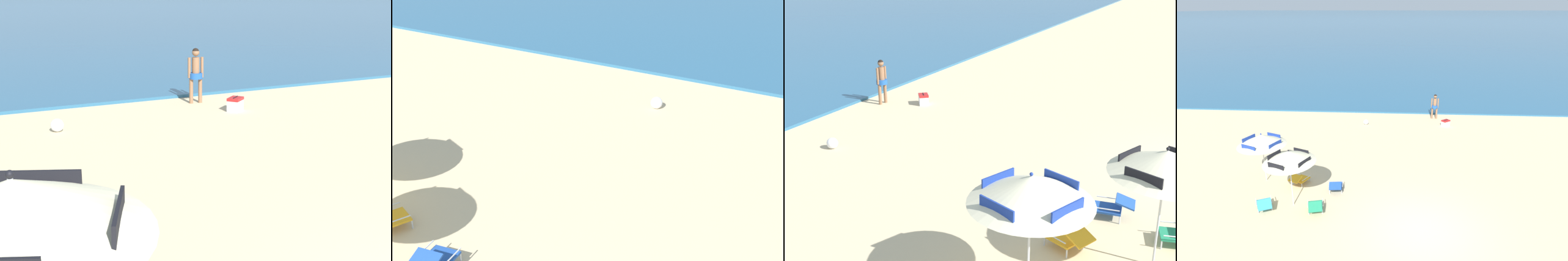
{
  "view_description": "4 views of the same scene",
  "coord_description": "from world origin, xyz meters",
  "views": [
    {
      "loc": [
        -5.15,
        -2.22,
        3.52
      ],
      "look_at": [
        -0.94,
        6.58,
        0.82
      ],
      "focal_mm": 47.97,
      "sensor_mm": 36.0,
      "label": 1
    },
    {
      "loc": [
        2.7,
        -3.3,
        6.46
      ],
      "look_at": [
        -2.84,
        6.71,
        0.97
      ],
      "focal_mm": 53.24,
      "sensor_mm": 36.0,
      "label": 2
    },
    {
      "loc": [
        -13.36,
        0.68,
        5.41
      ],
      "look_at": [
        -1.37,
        6.51,
        0.74
      ],
      "focal_mm": 45.96,
      "sensor_mm": 36.0,
      "label": 3
    },
    {
      "loc": [
        -1.07,
        -9.3,
        7.2
      ],
      "look_at": [
        -2.22,
        7.88,
        0.65
      ],
      "focal_mm": 29.84,
      "sensor_mm": 36.0,
      "label": 4
    }
  ],
  "objects": [
    {
      "name": "ground_plane",
      "position": [
        0.0,
        0.0,
        0.0
      ],
      "size": [
        800.0,
        800.0,
        0.0
      ],
      "primitive_type": "plane",
      "color": "#D1BA8E"
    },
    {
      "name": "ocean_water",
      "position": [
        0.0,
        413.12,
        0.05
      ],
      "size": [
        800.0,
        800.0,
        0.1
      ],
      "primitive_type": "cube",
      "color": "#285B7F",
      "rests_on": "ground"
    },
    {
      "name": "beach_umbrella_striped_main",
      "position": [
        -4.86,
        1.26,
        2.06
      ],
      "size": [
        2.8,
        2.8,
        2.34
      ],
      "color": "silver",
      "rests_on": "ground"
    },
    {
      "name": "beach_umbrella_striped_second",
      "position": [
        -6.62,
        3.07,
        1.93
      ],
      "size": [
        2.26,
        2.26,
        2.23
      ],
      "color": "silver",
      "rests_on": "ground"
    },
    {
      "name": "lounge_chair_under_umbrella",
      "position": [
        -5.84,
        0.86,
        0.27
      ],
      "size": [
        0.87,
        1.03,
        0.53
      ],
      "color": "teal",
      "rests_on": "ground"
    },
    {
      "name": "lounge_chair_beside_umbrella",
      "position": [
        -5.05,
        2.8,
        0.28
      ],
      "size": [
        0.84,
        1.01,
        0.51
      ],
      "color": "gold",
      "rests_on": "ground"
    },
    {
      "name": "lounge_chair_facing_sea",
      "position": [
        -3.38,
        2.31,
        0.28
      ],
      "size": [
        0.65,
        0.92,
        0.5
      ],
      "color": "#1E4799",
      "rests_on": "ground"
    },
    {
      "name": "lounge_chair_spare_folded",
      "position": [
        -3.89,
        0.84,
        0.27
      ],
      "size": [
        0.73,
        0.99,
        0.52
      ],
      "color": "#1E7F56",
      "rests_on": "ground"
    },
    {
      "name": "person_standing_near_shore",
      "position": [
        1.75,
        12.2,
        0.99
      ],
      "size": [
        0.51,
        0.42,
        1.71
      ],
      "color": "#8C6042",
      "rests_on": "ground"
    },
    {
      "name": "cooler_box",
      "position": [
        2.32,
        10.72,
        0.2
      ],
      "size": [
        0.61,
        0.58,
        0.43
      ],
      "color": "white",
      "rests_on": "ground"
    },
    {
      "name": "beach_ball",
      "position": [
        -2.83,
        10.66,
        0.17
      ],
      "size": [
        0.33,
        0.33,
        0.33
      ],
      "primitive_type": "sphere",
      "color": "white",
      "rests_on": "ground"
    }
  ]
}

